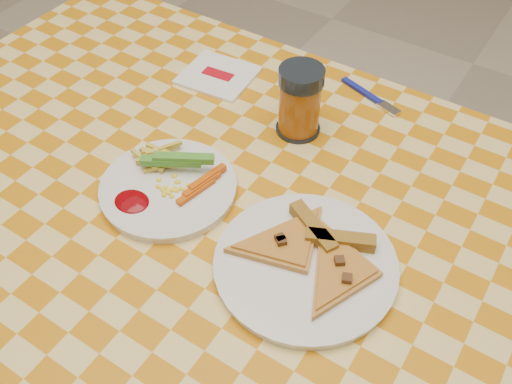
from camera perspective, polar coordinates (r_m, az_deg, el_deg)
table at (r=0.87m, az=-3.41°, el=-5.91°), size 1.28×0.88×0.76m
plate_left at (r=0.86m, az=-8.73°, el=0.31°), size 0.20×0.20×0.01m
plate_right at (r=0.76m, az=4.96°, el=-7.36°), size 0.31×0.31×0.01m
fries_veggies at (r=0.86m, az=-8.70°, el=1.88°), size 0.16×0.15×0.04m
pizza_slices at (r=0.76m, az=5.71°, el=-6.11°), size 0.26×0.21×0.02m
drink_glass at (r=0.92m, az=4.40°, el=8.99°), size 0.07×0.07×0.12m
napkin at (r=1.07m, az=-3.82°, el=11.56°), size 0.14×0.13×0.01m
fork at (r=1.04m, az=11.38°, el=9.36°), size 0.13×0.05×0.01m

